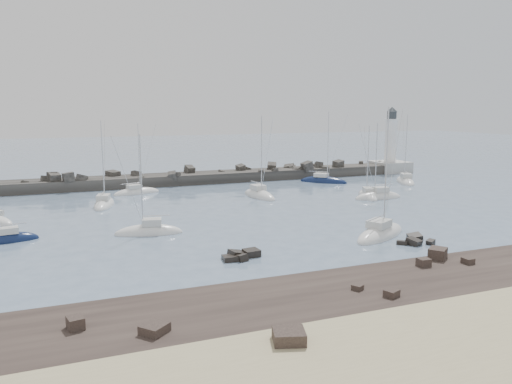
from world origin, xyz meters
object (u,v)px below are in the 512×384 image
(sailboat_1, at_px, (6,240))
(sailboat_11, at_px, (405,182))
(sailboat_4, at_px, (149,233))
(sailboat_9, at_px, (368,196))
(sailboat_3, at_px, (137,193))
(sailboat_6, at_px, (380,235))
(sailboat_8, at_px, (378,197))
(lighthouse, at_px, (390,158))
(sailboat_2, at_px, (104,205))
(sailboat_7, at_px, (323,181))
(sailboat_5, at_px, (259,196))

(sailboat_1, relative_size, sailboat_11, 0.75)
(sailboat_11, bearing_deg, sailboat_4, -157.53)
(sailboat_1, xyz_separation_m, sailboat_9, (49.64, 8.44, -0.00))
(sailboat_3, bearing_deg, sailboat_4, -95.48)
(sailboat_6, xyz_separation_m, sailboat_11, (27.50, 30.98, -0.00))
(sailboat_8, bearing_deg, sailboat_11, 39.66)
(lighthouse, bearing_deg, sailboat_4, -148.50)
(sailboat_3, relative_size, sailboat_11, 0.90)
(sailboat_2, height_order, sailboat_9, sailboat_2)
(sailboat_2, distance_m, sailboat_6, 38.78)
(sailboat_3, height_order, sailboat_6, sailboat_6)
(sailboat_7, distance_m, sailboat_9, 16.49)
(sailboat_1, height_order, sailboat_4, sailboat_4)
(sailboat_8, bearing_deg, sailboat_9, 117.19)
(sailboat_4, distance_m, sailboat_5, 26.18)
(sailboat_11, bearing_deg, sailboat_6, -131.60)
(sailboat_8, distance_m, sailboat_11, 18.48)
(sailboat_1, bearing_deg, sailboat_11, 16.07)
(lighthouse, distance_m, sailboat_8, 33.89)
(sailboat_2, xyz_separation_m, sailboat_3, (5.75, 8.49, -0.01))
(sailboat_2, bearing_deg, sailboat_4, -80.35)
(sailboat_5, distance_m, sailboat_8, 18.21)
(sailboat_5, xyz_separation_m, sailboat_9, (15.55, -6.37, -0.02))
(sailboat_6, bearing_deg, sailboat_7, 69.62)
(lighthouse, bearing_deg, sailboat_7, -158.55)
(sailboat_2, xyz_separation_m, sailboat_4, (3.16, -18.55, 0.01))
(sailboat_9, xyz_separation_m, sailboat_11, (15.04, 10.20, 0.01))
(lighthouse, distance_m, sailboat_6, 57.13)
(sailboat_4, bearing_deg, sailboat_3, 84.52)
(lighthouse, relative_size, sailboat_3, 1.20)
(sailboat_4, bearing_deg, sailboat_9, 16.77)
(sailboat_8, bearing_deg, sailboat_2, 166.49)
(sailboat_4, relative_size, sailboat_6, 0.80)
(sailboat_5, distance_m, sailboat_6, 27.33)
(sailboat_8, bearing_deg, sailboat_3, 151.92)
(sailboat_3, relative_size, sailboat_5, 0.90)
(sailboat_2, xyz_separation_m, sailboat_9, (38.58, -7.87, -0.00))
(sailboat_4, bearing_deg, sailboat_7, 36.39)
(sailboat_4, relative_size, sailboat_8, 0.95)
(sailboat_7, relative_size, sailboat_11, 1.03)
(sailboat_1, height_order, sailboat_11, sailboat_11)
(sailboat_3, relative_size, sailboat_9, 1.02)
(lighthouse, height_order, sailboat_1, lighthouse)
(sailboat_4, xyz_separation_m, sailboat_5, (19.87, 17.05, 0.00))
(sailboat_2, distance_m, sailboat_3, 10.25)
(sailboat_4, bearing_deg, sailboat_2, 99.65)
(sailboat_6, bearing_deg, sailboat_4, 156.25)
(lighthouse, xyz_separation_m, sailboat_1, (-71.77, -33.03, -2.95))
(sailboat_2, distance_m, sailboat_5, 23.08)
(sailboat_2, xyz_separation_m, sailboat_6, (26.12, -28.66, 0.01))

